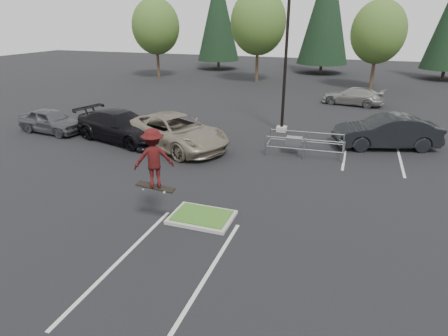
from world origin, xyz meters
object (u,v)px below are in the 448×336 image
(conif_b, at_px, (326,8))
(car_l_black, at_px, (120,126))
(car_r_charc, at_px, (386,132))
(light_pole, at_px, (286,57))
(car_far_silver, at_px, (353,96))
(decid_a, at_px, (156,28))
(conif_a, at_px, (218,15))
(decid_b, at_px, (258,24))
(cart_corral, at_px, (297,142))
(car_l_grey, at_px, (51,121))
(car_l_tan, at_px, (174,131))
(skateboarder, at_px, (153,158))
(decid_c, at_px, (378,34))

(conif_b, xyz_separation_m, car_l_black, (-8.00, -33.50, -6.98))
(car_r_charc, bearing_deg, light_pole, -119.70)
(light_pole, height_order, car_far_silver, light_pole)
(light_pole, relative_size, decid_a, 1.14)
(conif_a, bearing_deg, decid_b, -49.83)
(car_r_charc, bearing_deg, decid_a, -145.87)
(decid_a, relative_size, conif_b, 0.61)
(decid_b, relative_size, conif_a, 0.74)
(decid_b, xyz_separation_m, car_far_silver, (10.51, -8.81, -5.34))
(car_far_silver, bearing_deg, cart_corral, 0.15)
(conif_b, distance_m, car_l_grey, 36.64)
(decid_a, height_order, cart_corral, decid_a)
(car_l_black, bearing_deg, conif_a, 24.77)
(decid_b, xyz_separation_m, conif_a, (-7.99, 9.47, 1.05))
(light_pole, bearing_deg, car_l_black, -149.53)
(light_pole, height_order, car_l_tan, light_pole)
(car_far_silver, bearing_deg, light_pole, -12.15)
(car_l_grey, height_order, car_r_charc, car_r_charc)
(skateboarder, xyz_separation_m, car_l_grey, (-11.83, 8.00, -1.78))
(car_r_charc, height_order, car_far_silver, car_r_charc)
(decid_b, height_order, car_far_silver, decid_b)
(car_l_black, bearing_deg, cart_corral, -70.01)
(car_l_grey, relative_size, car_r_charc, 0.80)
(light_pole, relative_size, car_l_grey, 2.32)
(light_pole, bearing_deg, skateboarder, -97.45)
(skateboarder, height_order, car_l_tan, skateboarder)
(light_pole, bearing_deg, conif_a, 117.38)
(car_l_tan, relative_size, car_far_silver, 1.34)
(cart_corral, height_order, car_far_silver, car_far_silver)
(decid_a, distance_m, decid_b, 12.02)
(decid_a, height_order, conif_a, conif_a)
(decid_c, distance_m, car_l_tan, 25.50)
(light_pole, height_order, decid_b, light_pole)
(light_pole, bearing_deg, conif_b, 91.01)
(conif_a, bearing_deg, decid_c, -26.96)
(light_pole, xyz_separation_m, car_l_grey, (-13.53, -5.00, -3.82))
(light_pole, distance_m, decid_b, 19.70)
(decid_c, distance_m, conif_b, 12.51)
(car_l_black, bearing_deg, light_pole, -45.07)
(car_far_silver, bearing_deg, car_l_black, -30.11)
(car_r_charc, xyz_separation_m, car_far_silver, (-2.00, 11.01, -0.20))
(conif_a, bearing_deg, car_l_tan, -73.94)
(car_far_silver, bearing_deg, car_r_charc, 20.51)
(conif_a, xyz_separation_m, cart_corral, (16.06, -32.03, -6.41))
(decid_a, distance_m, car_l_tan, 27.11)
(conif_a, xyz_separation_m, car_far_silver, (18.50, -18.28, -6.39))
(conif_a, xyz_separation_m, car_l_grey, (0.97, -33.00, -6.36))
(cart_corral, bearing_deg, car_l_tan, -175.08)
(decid_b, height_order, car_l_tan, decid_b)
(decid_b, distance_m, conif_b, 11.78)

